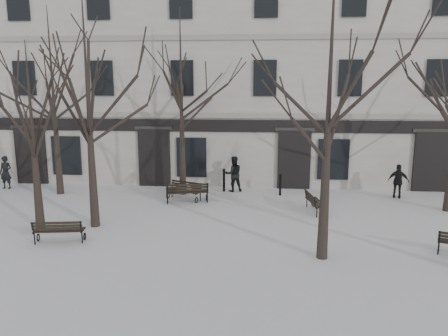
# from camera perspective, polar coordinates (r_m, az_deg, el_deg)

# --- Properties ---
(ground) EXTENTS (100.00, 100.00, 0.00)m
(ground) POSITION_cam_1_polar(r_m,az_deg,el_deg) (14.53, -2.82, -9.92)
(ground) COLOR white
(ground) RESTS_ON ground
(building) EXTENTS (40.40, 10.20, 11.40)m
(building) POSITION_cam_1_polar(r_m,az_deg,el_deg) (26.45, 0.86, 11.84)
(building) COLOR beige
(building) RESTS_ON ground
(tree_0) EXTENTS (4.63, 4.63, 6.62)m
(tree_0) POSITION_cam_1_polar(r_m,az_deg,el_deg) (16.60, -23.90, 6.46)
(tree_0) COLOR black
(tree_0) RESTS_ON ground
(tree_1) EXTENTS (5.93, 5.93, 8.48)m
(tree_1) POSITION_cam_1_polar(r_m,az_deg,el_deg) (16.09, -17.49, 10.94)
(tree_1) COLOR black
(tree_1) RESTS_ON ground
(tree_2) EXTENTS (6.26, 6.26, 8.95)m
(tree_2) POSITION_cam_1_polar(r_m,az_deg,el_deg) (12.78, 13.74, 12.51)
(tree_2) COLOR black
(tree_2) RESTS_ON ground
(tree_4) EXTENTS (5.97, 5.97, 8.53)m
(tree_4) POSITION_cam_1_polar(r_m,az_deg,el_deg) (21.55, -21.54, 10.72)
(tree_4) COLOR black
(tree_4) RESTS_ON ground
(tree_5) EXTENTS (5.93, 5.93, 8.48)m
(tree_5) POSITION_cam_1_polar(r_m,az_deg,el_deg) (20.18, -5.64, 11.35)
(tree_5) COLOR black
(tree_5) RESTS_ON ground
(bench_1) EXTENTS (1.67, 0.82, 0.81)m
(bench_1) POSITION_cam_1_polar(r_m,az_deg,el_deg) (15.47, -20.76, -7.60)
(bench_1) COLOR black
(bench_1) RESTS_ON ground
(bench_3) EXTENTS (1.69, 1.16, 0.81)m
(bench_3) POSITION_cam_1_polar(r_m,az_deg,el_deg) (19.74, -5.18, -2.88)
(bench_3) COLOR black
(bench_3) RESTS_ON ground
(bench_4) EXTENTS (1.92, 1.04, 0.92)m
(bench_4) POSITION_cam_1_polar(r_m,az_deg,el_deg) (19.19, -4.83, -3.10)
(bench_4) COLOR black
(bench_4) RESTS_ON ground
(bench_5) EXTENTS (0.82, 1.65, 0.80)m
(bench_5) POSITION_cam_1_polar(r_m,az_deg,el_deg) (18.19, 11.72, -4.33)
(bench_5) COLOR black
(bench_5) RESTS_ON ground
(bollard_a) EXTENTS (0.14, 0.14, 1.13)m
(bollard_a) POSITION_cam_1_polar(r_m,az_deg,el_deg) (21.08, -0.00, -1.47)
(bollard_a) COLOR black
(bollard_a) RESTS_ON ground
(bollard_b) EXTENTS (0.13, 0.13, 1.02)m
(bollard_b) POSITION_cam_1_polar(r_m,az_deg,el_deg) (20.53, 7.36, -2.07)
(bollard_b) COLOR black
(bollard_b) RESTS_ON ground
(pedestrian_a) EXTENTS (0.61, 0.41, 1.64)m
(pedestrian_a) POSITION_cam_1_polar(r_m,az_deg,el_deg) (24.28, -26.45, -2.43)
(pedestrian_a) COLOR black
(pedestrian_a) RESTS_ON ground
(pedestrian_b) EXTENTS (0.99, 0.86, 1.73)m
(pedestrian_b) POSITION_cam_1_polar(r_m,az_deg,el_deg) (21.24, 1.25, -3.05)
(pedestrian_b) COLOR black
(pedestrian_b) RESTS_ON ground
(pedestrian_c) EXTENTS (0.99, 0.63, 1.56)m
(pedestrian_c) POSITION_cam_1_polar(r_m,az_deg,el_deg) (21.55, 21.65, -3.65)
(pedestrian_c) COLOR black
(pedestrian_c) RESTS_ON ground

